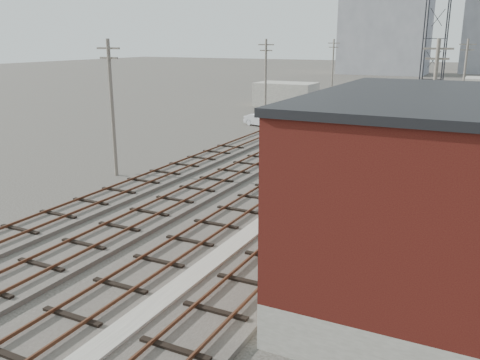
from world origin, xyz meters
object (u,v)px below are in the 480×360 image
Objects in this scene: signal_mast at (300,220)px; site_trailer at (317,115)px; switch_stand at (263,182)px; car_grey at (296,108)px; car_silver at (261,120)px; car_red at (284,113)px.

site_trailer is at bearing 107.10° from signal_mast.
switch_stand is 35.01m from car_grey.
car_red is at bearing 17.33° from car_silver.
signal_mast is at bearing -58.18° from switch_stand.
signal_mast is 0.99× the size of car_red.
signal_mast is at bearing -161.04° from car_red.
signal_mast is at bearing -134.96° from car_silver.
site_trailer is at bearing 100.96° from switch_stand.
switch_stand is at bearing 121.81° from signal_mast.
signal_mast is 0.91× the size of car_grey.
car_silver is 11.29m from car_grey.
switch_stand is 30.02m from car_red.
car_red is (-15.66, 37.38, -1.46)m from signal_mast.
switch_stand is 0.38× the size of car_red.
switch_stand is 0.35× the size of car_grey.
site_trailer reaches higher than car_grey.
site_trailer is (-10.46, 33.99, -0.88)m from signal_mast.
switch_stand is (-5.64, 9.08, -1.43)m from signal_mast.
switch_stand is at bearing -73.58° from site_trailer.
signal_mast reaches higher than switch_stand.
signal_mast reaches higher than car_grey.
signal_mast is 10.79m from switch_stand.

